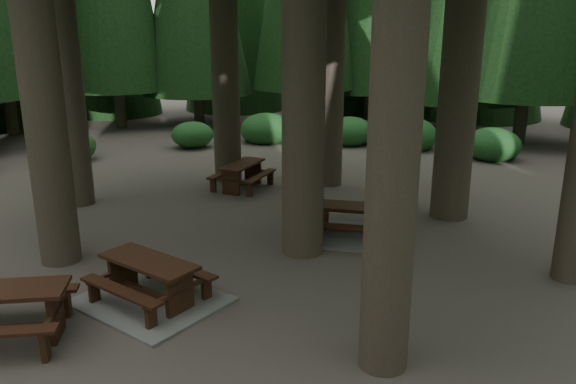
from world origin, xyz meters
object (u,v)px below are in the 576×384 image
Objects in this scene: picnic_table_b at (242,172)px; picnic_table_e at (0,306)px; picnic_table_c at (353,227)px; picnic_table_a at (151,288)px.

picnic_table_b is 8.71m from picnic_table_e.
picnic_table_c is at bearing -122.34° from picnic_table_b.
picnic_table_c is 1.11× the size of picnic_table_e.
picnic_table_e reaches higher than picnic_table_a.
picnic_table_a reaches higher than picnic_table_b.
picnic_table_a is 0.94× the size of picnic_table_e.
picnic_table_c is 7.07m from picnic_table_e.
picnic_table_b is 4.81m from picnic_table_c.
picnic_table_a is 4.84m from picnic_table_c.
picnic_table_e is (-2.02, -6.76, 0.30)m from picnic_table_c.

